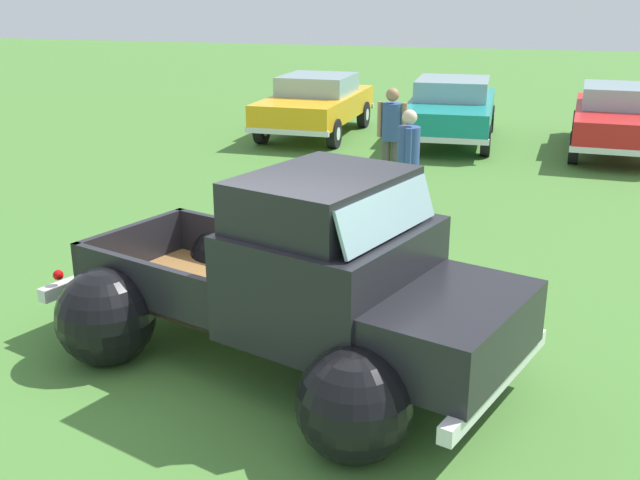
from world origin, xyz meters
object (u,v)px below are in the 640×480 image
at_px(show_car_1, 451,107).
at_px(show_car_2, 617,116).
at_px(vintage_pickup_truck, 309,295).
at_px(show_car_0, 316,103).
at_px(spectator_0, 408,158).
at_px(spectator_1, 392,131).

bearing_deg(show_car_1, show_car_2, 83.56).
relative_size(show_car_1, show_car_2, 1.01).
height_order(vintage_pickup_truck, show_car_2, vintage_pickup_truck).
xyz_separation_m(show_car_0, spectator_0, (3.37, -6.43, 0.20)).
bearing_deg(show_car_2, show_car_1, -91.10).
bearing_deg(spectator_0, show_car_1, -98.35).
bearing_deg(vintage_pickup_truck, show_car_2, 90.81).
relative_size(vintage_pickup_truck, spectator_1, 2.80).
bearing_deg(spectator_1, show_car_1, 177.31).
bearing_deg(show_car_1, spectator_0, -1.40).
relative_size(vintage_pickup_truck, spectator_0, 2.90).
xyz_separation_m(vintage_pickup_truck, show_car_2, (3.51, 11.32, 0.02)).
distance_m(show_car_1, spectator_0, 6.58).
distance_m(spectator_0, spectator_1, 2.03).
height_order(show_car_0, show_car_1, same).
bearing_deg(show_car_1, spectator_1, -8.71).
bearing_deg(vintage_pickup_truck, spectator_0, 107.54).
height_order(show_car_1, show_car_2, same).
distance_m(vintage_pickup_truck, spectator_0, 5.00).
height_order(show_car_0, spectator_0, spectator_0).
distance_m(show_car_2, spectator_0, 7.22).
xyz_separation_m(show_car_1, spectator_0, (0.13, -6.58, 0.20)).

